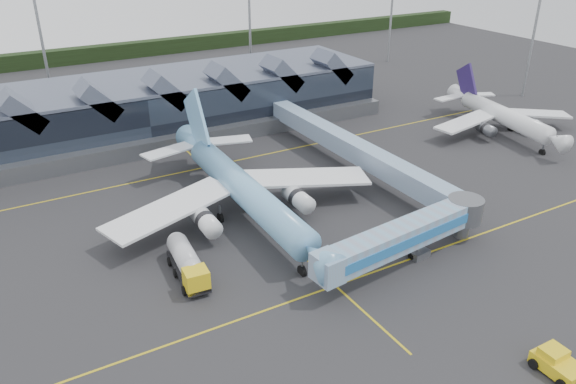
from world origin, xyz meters
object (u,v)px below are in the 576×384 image
regional_jet (501,115)px  pushback_tug (558,364)px  main_airliner (242,187)px  jet_bridge (414,232)px  fuel_truck (186,261)px

regional_jet → pushback_tug: size_ratio=6.45×
main_airliner → jet_bridge: size_ratio=1.71×
pushback_tug → main_airliner: bearing=106.0°
main_airliner → jet_bridge: main_airliner is taller
pushback_tug → regional_jet: bearing=46.2°
fuel_truck → pushback_tug: fuel_truck is taller
main_airliner → fuel_truck: 14.81m
main_airliner → pushback_tug: (10.92, -38.84, -3.06)m
regional_jet → jet_bridge: 48.51m
regional_jet → fuel_truck: bearing=-156.2°
main_airliner → jet_bridge: bearing=-56.8°
main_airliner → fuel_truck: (-11.17, -9.48, -2.15)m
jet_bridge → fuel_truck: bearing=151.4°
fuel_truck → regional_jet: bearing=17.9°
regional_jet → fuel_truck: regional_jet is taller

